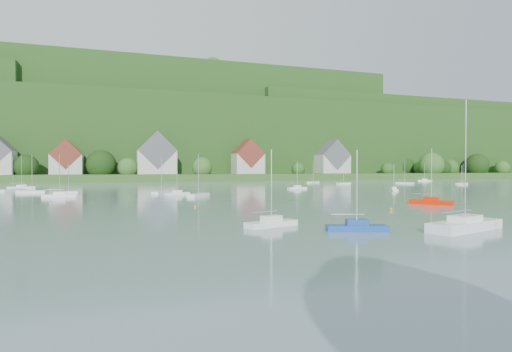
# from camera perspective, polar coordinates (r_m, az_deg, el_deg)

# --- Properties ---
(far_shore_strip) EXTENTS (600.00, 60.00, 3.00)m
(far_shore_strip) POSITION_cam_1_polar(r_m,az_deg,el_deg) (194.56, -15.14, -0.15)
(far_shore_strip) COLOR #2E541F
(far_shore_strip) RESTS_ON ground
(forested_ridge) EXTENTS (620.00, 181.22, 69.89)m
(forested_ridge) POSITION_cam_1_polar(r_m,az_deg,el_deg) (263.60, -15.99, 4.79)
(forested_ridge) COLOR #133A12
(forested_ridge) RESTS_ON ground
(village_building_1) EXTENTS (12.00, 9.36, 14.00)m
(village_building_1) POSITION_cam_1_polar(r_m,az_deg,el_deg) (184.09, -24.30, 1.99)
(village_building_1) COLOR beige
(village_building_1) RESTS_ON far_shore_strip
(village_building_2) EXTENTS (16.00, 11.44, 18.00)m
(village_building_2) POSITION_cam_1_polar(r_m,az_deg,el_deg) (183.01, -13.36, 2.54)
(village_building_2) COLOR beige
(village_building_2) RESTS_ON far_shore_strip
(village_building_3) EXTENTS (13.00, 10.40, 15.50)m
(village_building_3) POSITION_cam_1_polar(r_m,az_deg,el_deg) (188.97, -1.12, 2.26)
(village_building_3) COLOR beige
(village_building_3) RESTS_ON far_shore_strip
(village_building_4) EXTENTS (15.00, 10.40, 16.50)m
(village_building_4) POSITION_cam_1_polar(r_m,az_deg,el_deg) (210.50, 10.32, 2.16)
(village_building_4) COLOR beige
(village_building_4) RESTS_ON far_shore_strip
(near_sailboat_1) EXTENTS (5.27, 2.96, 6.86)m
(near_sailboat_1) POSITION_cam_1_polar(r_m,az_deg,el_deg) (36.75, 13.50, -6.65)
(near_sailboat_1) COLOR #1B449B
(near_sailboat_1) RESTS_ON ground
(near_sailboat_3) EXTENTS (5.39, 3.03, 7.01)m
(near_sailboat_3) POSITION_cam_1_polar(r_m,az_deg,el_deg) (38.36, 2.10, -6.29)
(near_sailboat_3) COLOR white
(near_sailboat_3) RESTS_ON ground
(near_sailboat_4) EXTENTS (8.55, 4.55, 11.12)m
(near_sailboat_4) POSITION_cam_1_polar(r_m,az_deg,el_deg) (40.13, 26.49, -5.89)
(near_sailboat_4) COLOR white
(near_sailboat_4) RESTS_ON ground
(near_sailboat_5) EXTENTS (5.00, 5.94, 8.26)m
(near_sailboat_5) POSITION_cam_1_polar(r_m,az_deg,el_deg) (67.25, 22.69, -3.20)
(near_sailboat_5) COLOR red
(near_sailboat_5) RESTS_ON ground
(mooring_buoy_2) EXTENTS (0.48, 0.48, 0.48)m
(mooring_buoy_2) POSITION_cam_1_polar(r_m,az_deg,el_deg) (55.84, 17.87, -4.47)
(mooring_buoy_2) COLOR orange
(mooring_buoy_2) RESTS_ON ground
(mooring_buoy_3) EXTENTS (0.38, 0.38, 0.38)m
(mooring_buoy_3) POSITION_cam_1_polar(r_m,az_deg,el_deg) (58.01, -8.28, -4.23)
(mooring_buoy_3) COLOR orange
(mooring_buoy_3) RESTS_ON ground
(far_sailboat_cluster) EXTENTS (203.35, 74.87, 8.71)m
(far_sailboat_cluster) POSITION_cam_1_polar(r_m,az_deg,el_deg) (113.53, -9.24, -1.49)
(far_sailboat_cluster) COLOR white
(far_sailboat_cluster) RESTS_ON ground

